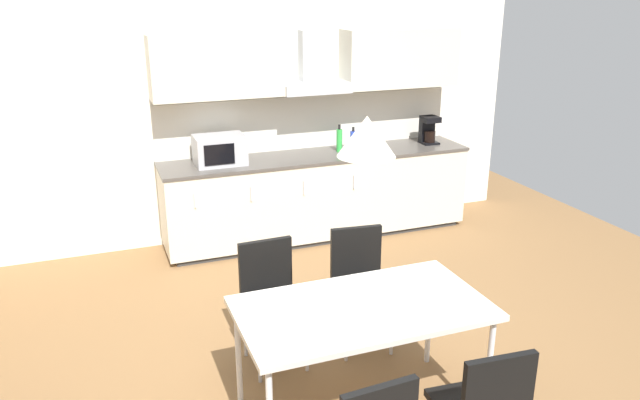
{
  "coord_description": "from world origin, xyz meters",
  "views": [
    {
      "loc": [
        -1.26,
        -3.56,
        2.53
      ],
      "look_at": [
        0.31,
        0.58,
        1.0
      ],
      "focal_mm": 35.0,
      "sensor_mm": 36.0,
      "label": 1
    }
  ],
  "objects": [
    {
      "name": "upper_wall_cabinets",
      "position": [
        0.92,
        2.38,
        1.8
      ],
      "size": [
        3.2,
        0.4,
        0.6
      ],
      "color": "beige"
    },
    {
      "name": "coffee_maker",
      "position": [
        2.22,
        2.26,
        1.04
      ],
      "size": [
        0.18,
        0.19,
        0.3
      ],
      "color": "black",
      "rests_on": "kitchen_counter"
    },
    {
      "name": "pendant_lamp",
      "position": [
        0.13,
        -0.61,
        1.77
      ],
      "size": [
        0.32,
        0.32,
        0.22
      ],
      "primitive_type": "cone",
      "color": "silver"
    },
    {
      "name": "backsplash_tile",
      "position": [
        0.92,
        2.53,
        1.16
      ],
      "size": [
        3.2,
        0.02,
        0.55
      ],
      "primitive_type": "cube",
      "color": "silver",
      "rests_on": "kitchen_counter"
    },
    {
      "name": "bottle_green",
      "position": [
        1.17,
        2.26,
        1.01
      ],
      "size": [
        0.06,
        0.06,
        0.29
      ],
      "color": "green",
      "rests_on": "kitchen_counter"
    },
    {
      "name": "kitchen_counter",
      "position": [
        0.92,
        2.23,
        0.45
      ],
      "size": [
        3.22,
        0.65,
        0.89
      ],
      "color": "#333333",
      "rests_on": "ground_plane"
    },
    {
      "name": "chair_far_left",
      "position": [
        -0.21,
        0.18,
        0.53
      ],
      "size": [
        0.41,
        0.41,
        0.87
      ],
      "color": "black",
      "rests_on": "ground_plane"
    },
    {
      "name": "chair_far_right",
      "position": [
        0.47,
        0.17,
        0.53
      ],
      "size": [
        0.44,
        0.44,
        0.87
      ],
      "color": "black",
      "rests_on": "ground_plane"
    },
    {
      "name": "wall_back",
      "position": [
        0.0,
        2.59,
        1.37
      ],
      "size": [
        6.55,
        0.1,
        2.75
      ],
      "primitive_type": "cube",
      "color": "silver",
      "rests_on": "ground_plane"
    },
    {
      "name": "dining_table",
      "position": [
        0.13,
        -0.61,
        0.7
      ],
      "size": [
        1.47,
        0.81,
        0.75
      ],
      "color": "silver",
      "rests_on": "ground_plane"
    },
    {
      "name": "ground_plane",
      "position": [
        0.0,
        0.0,
        -0.01
      ],
      "size": [
        8.19,
        7.63,
        0.02
      ],
      "primitive_type": "cube",
      "color": "brown"
    },
    {
      "name": "microwave",
      "position": [
        -0.09,
        2.23,
        1.03
      ],
      "size": [
        0.48,
        0.35,
        0.28
      ],
      "color": "#ADADB2",
      "rests_on": "kitchen_counter"
    },
    {
      "name": "bottle_blue",
      "position": [
        1.33,
        2.26,
        0.99
      ],
      "size": [
        0.06,
        0.06,
        0.25
      ],
      "color": "blue",
      "rests_on": "kitchen_counter"
    }
  ]
}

